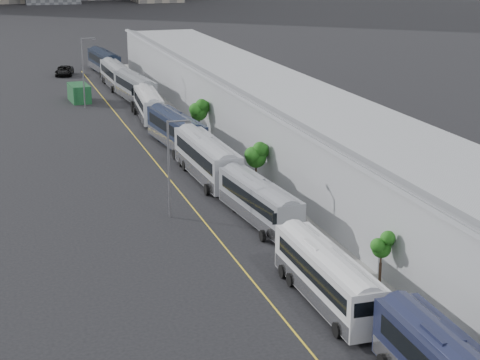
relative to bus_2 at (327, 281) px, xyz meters
name	(u,v)px	position (x,y,z in m)	size (l,w,h in m)	color
sidewalk	(302,193)	(7.15, 22.09, -1.45)	(10.00, 170.00, 0.12)	gray
lane_line	(190,205)	(-3.35, 22.09, -1.50)	(0.12, 160.00, 0.02)	gold
depot	(343,153)	(11.14, 22.09, 2.00)	(12.45, 160.40, 7.20)	gray
bus_2	(327,281)	(0.00, 0.00, 0.00)	(2.76, 12.28, 3.59)	silver
bus_3	(259,205)	(0.94, 15.98, -0.03)	(3.46, 12.19, 3.52)	gray
bus_4	(207,162)	(0.16, 29.33, 0.20)	(3.19, 13.97, 4.06)	#9EA0A8
bus_5	(176,133)	(0.18, 42.43, 0.13)	(3.96, 13.50, 3.89)	#161E33
bus_6	(149,107)	(0.20, 58.39, 0.04)	(3.55, 12.77, 3.69)	silver
bus_7	(135,90)	(0.73, 70.72, 0.14)	(3.88, 13.61, 3.92)	gray
bus_8	(116,77)	(-0.04, 83.74, 0.13)	(2.96, 13.36, 3.89)	#9B9EA4
bus_9	(104,64)	(0.28, 98.52, 0.17)	(3.91, 13.80, 3.98)	black
tree_1	(381,246)	(4.29, 1.05, 1.47)	(1.30, 1.30, 3.70)	black
tree_2	(256,154)	(3.96, 25.76, 1.55)	(1.98, 1.98, 4.07)	black
tree_3	(199,109)	(3.91, 46.66, 1.79)	(2.07, 2.07, 4.36)	black
street_lamp_near	(171,162)	(-5.58, 19.34, 3.29)	(2.04, 0.22, 8.25)	#59595E
street_lamp_far	(84,68)	(-6.68, 68.08, 4.03)	(2.04, 0.22, 9.69)	#59595E
shipping_container	(79,93)	(-7.02, 73.15, -0.26)	(2.55, 5.32, 2.51)	#144321
suv	(64,71)	(-6.71, 97.98, -0.69)	(2.74, 5.95, 1.65)	black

